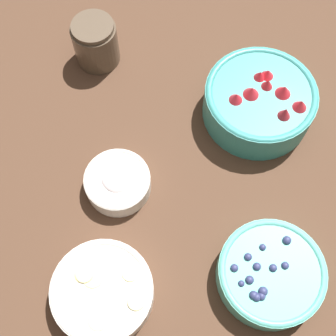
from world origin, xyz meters
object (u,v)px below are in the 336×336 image
at_px(bowl_blueberries, 271,274).
at_px(jar_chocolate, 96,44).
at_px(bowl_cream, 118,182).
at_px(bowl_bananas, 103,291).
at_px(bowl_strawberries, 260,101).

distance_m(bowl_blueberries, jar_chocolate, 0.56).
xyz_separation_m(bowl_cream, jar_chocolate, (-0.30, -0.03, 0.02)).
relative_size(bowl_bananas, bowl_cream, 1.40).
bearing_deg(bowl_blueberries, bowl_strawberries, 174.67).
relative_size(bowl_blueberries, jar_chocolate, 1.78).
bearing_deg(bowl_bananas, bowl_cream, 171.06).
xyz_separation_m(bowl_strawberries, bowl_blueberries, (0.33, -0.03, -0.01)).
xyz_separation_m(bowl_blueberries, bowl_bananas, (0.01, -0.28, -0.00)).
height_order(bowl_strawberries, bowl_cream, bowl_strawberries).
height_order(bowl_blueberries, bowl_bananas, bowl_blueberries).
relative_size(bowl_strawberries, bowl_bananas, 1.27).
height_order(bowl_bananas, jar_chocolate, jar_chocolate).
bearing_deg(bowl_cream, bowl_strawberries, 116.50).
bearing_deg(bowl_bananas, jar_chocolate, -179.78).
xyz_separation_m(bowl_strawberries, bowl_bananas, (0.33, -0.31, -0.02)).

